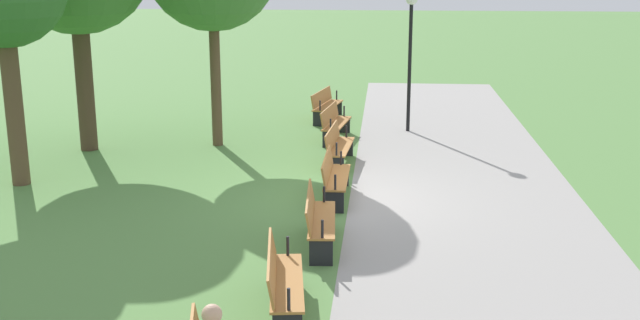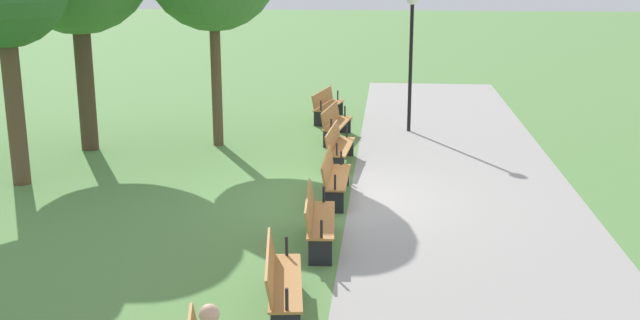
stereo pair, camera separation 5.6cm
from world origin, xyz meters
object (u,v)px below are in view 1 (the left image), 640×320
at_px(bench_0, 326,104).
at_px(bench_1, 334,122).
at_px(bench_4, 318,218).
at_px(lamp_post, 411,36).
at_px(bench_3, 334,176).
at_px(bench_2, 338,145).
at_px(bench_5, 282,280).

relative_size(bench_0, bench_1, 1.00).
relative_size(bench_4, lamp_post, 0.52).
distance_m(bench_1, bench_3, 5.25).
distance_m(bench_2, bench_4, 5.25).
bearing_deg(bench_1, lamp_post, 130.35).
distance_m(bench_4, lamp_post, 9.56).
distance_m(bench_5, lamp_post, 12.12).
bearing_deg(lamp_post, bench_5, -9.64).
xyz_separation_m(bench_4, bench_5, (2.61, -0.26, 0.00)).
bearing_deg(bench_3, bench_0, -174.29).
distance_m(bench_3, bench_4, 2.63).
xyz_separation_m(bench_2, bench_5, (7.86, -0.26, 0.00)).
bearing_deg(bench_3, bench_5, -3.81).
bearing_deg(bench_1, bench_5, 7.65).
relative_size(bench_0, bench_5, 1.00).
distance_m(bench_3, lamp_post, 7.07).
distance_m(bench_4, bench_5, 2.63).
xyz_separation_m(bench_0, bench_5, (13.06, 0.43, 0.00)).
relative_size(bench_1, bench_2, 1.01).
bearing_deg(lamp_post, bench_2, -24.02).
relative_size(bench_2, lamp_post, 0.52).
bearing_deg(bench_1, bench_0, -162.83).
relative_size(bench_0, bench_3, 1.03).
relative_size(bench_0, bench_4, 1.01).
height_order(bench_3, bench_5, same).
bearing_deg(bench_0, bench_4, 15.28).
bearing_deg(bench_4, bench_3, 174.27).
xyz_separation_m(bench_5, lamp_post, (-11.75, 2.00, 2.20)).
xyz_separation_m(bench_1, bench_2, (2.61, 0.26, 0.00)).
distance_m(bench_0, bench_2, 5.25).
height_order(bench_3, lamp_post, lamp_post).
height_order(bench_2, bench_5, same).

